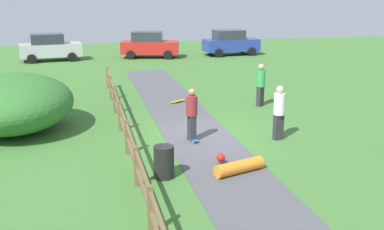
{
  "coord_description": "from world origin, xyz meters",
  "views": [
    {
      "loc": [
        -3.81,
        -15.5,
        5.05
      ],
      "look_at": [
        -0.4,
        -0.78,
        1.0
      ],
      "focal_mm": 44.58,
      "sensor_mm": 36.0,
      "label": 1
    }
  ],
  "objects_px": {
    "skateboard_loose": "(178,101)",
    "bush_large": "(13,103)",
    "trash_bin": "(164,162)",
    "parked_car_silver": "(50,47)",
    "bystander_white": "(279,110)",
    "parked_car_blue": "(230,43)",
    "skater_fallen": "(238,166)",
    "skater_riding": "(192,112)",
    "bystander_green": "(261,83)",
    "parked_car_red": "(149,45)"
  },
  "relations": [
    {
      "from": "bush_large",
      "to": "parked_car_silver",
      "type": "height_order",
      "value": "bush_large"
    },
    {
      "from": "bush_large",
      "to": "skater_riding",
      "type": "xyz_separation_m",
      "value": [
        5.99,
        -2.7,
        -0.01
      ]
    },
    {
      "from": "skateboard_loose",
      "to": "trash_bin",
      "type": "bearing_deg",
      "value": -103.93
    },
    {
      "from": "trash_bin",
      "to": "bystander_white",
      "type": "xyz_separation_m",
      "value": [
        4.38,
        2.46,
        0.6
      ]
    },
    {
      "from": "skater_riding",
      "to": "parked_car_silver",
      "type": "distance_m",
      "value": 20.84
    },
    {
      "from": "skateboard_loose",
      "to": "bystander_green",
      "type": "distance_m",
      "value": 3.78
    },
    {
      "from": "parked_car_red",
      "to": "trash_bin",
      "type": "bearing_deg",
      "value": -97.13
    },
    {
      "from": "bush_large",
      "to": "bystander_white",
      "type": "relative_size",
      "value": 2.72
    },
    {
      "from": "trash_bin",
      "to": "parked_car_red",
      "type": "distance_m",
      "value": 23.21
    },
    {
      "from": "parked_car_silver",
      "to": "skater_fallen",
      "type": "bearing_deg",
      "value": -74.83
    },
    {
      "from": "skater_fallen",
      "to": "bystander_green",
      "type": "xyz_separation_m",
      "value": [
        3.42,
        7.23,
        0.84
      ]
    },
    {
      "from": "bystander_green",
      "to": "bystander_white",
      "type": "distance_m",
      "value": 4.76
    },
    {
      "from": "skater_fallen",
      "to": "skateboard_loose",
      "type": "bearing_deg",
      "value": 89.79
    },
    {
      "from": "parked_car_red",
      "to": "parked_car_silver",
      "type": "height_order",
      "value": "same"
    },
    {
      "from": "bush_large",
      "to": "parked_car_red",
      "type": "relative_size",
      "value": 1.14
    },
    {
      "from": "bystander_green",
      "to": "parked_car_silver",
      "type": "bearing_deg",
      "value": 121.35
    },
    {
      "from": "bystander_white",
      "to": "parked_car_silver",
      "type": "relative_size",
      "value": 0.43
    },
    {
      "from": "parked_car_red",
      "to": "skateboard_loose",
      "type": "bearing_deg",
      "value": -93.06
    },
    {
      "from": "bystander_white",
      "to": "bush_large",
      "type": "bearing_deg",
      "value": 160.29
    },
    {
      "from": "trash_bin",
      "to": "skater_fallen",
      "type": "bearing_deg",
      "value": -3.91
    },
    {
      "from": "parked_car_red",
      "to": "parked_car_silver",
      "type": "xyz_separation_m",
      "value": [
        -7.09,
        -0.02,
        0.0
      ]
    },
    {
      "from": "parked_car_blue",
      "to": "skateboard_loose",
      "type": "bearing_deg",
      "value": -115.82
    },
    {
      "from": "bystander_green",
      "to": "parked_car_blue",
      "type": "xyz_separation_m",
      "value": [
        3.65,
        15.92,
        -0.08
      ]
    },
    {
      "from": "skater_fallen",
      "to": "parked_car_red",
      "type": "bearing_deg",
      "value": 88.0
    },
    {
      "from": "bystander_green",
      "to": "parked_car_red",
      "type": "distance_m",
      "value": 16.15
    },
    {
      "from": "trash_bin",
      "to": "bystander_green",
      "type": "relative_size",
      "value": 0.48
    },
    {
      "from": "skater_riding",
      "to": "parked_car_blue",
      "type": "bearing_deg",
      "value": 69.06
    },
    {
      "from": "bystander_green",
      "to": "bystander_white",
      "type": "bearing_deg",
      "value": -103.47
    },
    {
      "from": "skateboard_loose",
      "to": "parked_car_red",
      "type": "bearing_deg",
      "value": 86.94
    },
    {
      "from": "skater_fallen",
      "to": "parked_car_blue",
      "type": "bearing_deg",
      "value": 73.03
    },
    {
      "from": "skater_fallen",
      "to": "parked_car_silver",
      "type": "height_order",
      "value": "parked_car_silver"
    },
    {
      "from": "trash_bin",
      "to": "bystander_green",
      "type": "bearing_deg",
      "value": 52.23
    },
    {
      "from": "skateboard_loose",
      "to": "bush_large",
      "type": "bearing_deg",
      "value": -157.01
    },
    {
      "from": "bystander_green",
      "to": "skater_riding",
      "type": "bearing_deg",
      "value": -134.29
    },
    {
      "from": "bush_large",
      "to": "parked_car_blue",
      "type": "distance_m",
      "value": 22.09
    },
    {
      "from": "bush_large",
      "to": "bystander_white",
      "type": "distance_m",
      "value": 9.47
    },
    {
      "from": "skater_fallen",
      "to": "skater_riding",
      "type": "bearing_deg",
      "value": 101.08
    },
    {
      "from": "trash_bin",
      "to": "skater_fallen",
      "type": "distance_m",
      "value": 2.09
    },
    {
      "from": "trash_bin",
      "to": "bystander_white",
      "type": "distance_m",
      "value": 5.06
    },
    {
      "from": "trash_bin",
      "to": "parked_car_blue",
      "type": "height_order",
      "value": "parked_car_blue"
    },
    {
      "from": "parked_car_red",
      "to": "parked_car_silver",
      "type": "relative_size",
      "value": 1.02
    },
    {
      "from": "skater_riding",
      "to": "skater_fallen",
      "type": "xyz_separation_m",
      "value": [
        0.61,
        -3.1,
        -0.82
      ]
    },
    {
      "from": "skater_riding",
      "to": "bystander_white",
      "type": "xyz_separation_m",
      "value": [
        2.92,
        -0.49,
        0.03
      ]
    },
    {
      "from": "bush_large",
      "to": "bystander_white",
      "type": "bearing_deg",
      "value": -19.71
    },
    {
      "from": "skater_riding",
      "to": "bystander_white",
      "type": "bearing_deg",
      "value": -9.61
    },
    {
      "from": "skater_riding",
      "to": "parked_car_blue",
      "type": "height_order",
      "value": "parked_car_blue"
    },
    {
      "from": "trash_bin",
      "to": "bystander_green",
      "type": "height_order",
      "value": "bystander_green"
    },
    {
      "from": "bystander_green",
      "to": "parked_car_red",
      "type": "xyz_separation_m",
      "value": [
        -2.61,
        15.94,
        -0.08
      ]
    },
    {
      "from": "trash_bin",
      "to": "parked_car_silver",
      "type": "bearing_deg",
      "value": 100.37
    },
    {
      "from": "skater_fallen",
      "to": "parked_car_silver",
      "type": "bearing_deg",
      "value": 105.17
    }
  ]
}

